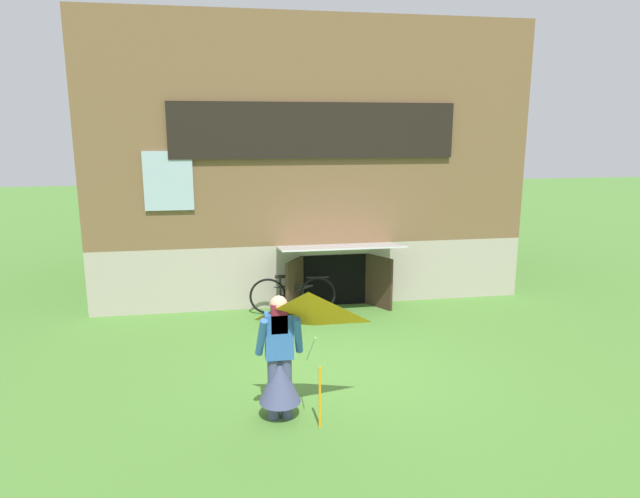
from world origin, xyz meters
The scene contains 5 objects.
ground_plane centered at (0.00, 0.00, 0.00)m, with size 60.00×60.00×0.00m, color #4C7F33.
log_house centered at (0.00, 5.72, 2.83)m, with size 8.80×6.55×5.66m.
person centered at (-1.15, -1.37, 0.67)m, with size 0.61×0.52×1.59m.
kite centered at (-0.88, -1.97, 1.32)m, with size 1.19×1.19×1.66m.
bicycle_black centered at (-0.51, 2.61, 0.37)m, with size 1.69×0.16×0.77m.
Camera 1 is at (-1.73, -7.68, 3.52)m, focal length 31.05 mm.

